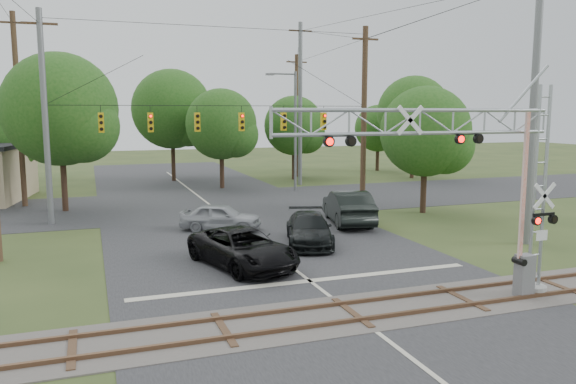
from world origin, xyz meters
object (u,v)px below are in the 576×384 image
object	(u,v)px
crossing_gantry	(468,171)
sedan_silver	(221,217)
streetlight	(293,125)
car_dark	(309,229)
traffic_signal_span	(235,119)
pickup_black	(243,248)

from	to	relation	value
crossing_gantry	sedan_silver	size ratio (longest dim) A/B	2.36
crossing_gantry	streetlight	xyz separation A→B (m)	(3.77, 26.32, 0.83)
car_dark	traffic_signal_span	bearing A→B (deg)	114.87
car_dark	streetlight	distance (m)	18.39
traffic_signal_span	sedan_silver	xyz separation A→B (m)	(-1.97, -4.66, -5.00)
pickup_black	streetlight	bearing A→B (deg)	48.80
sedan_silver	traffic_signal_span	bearing A→B (deg)	4.05
crossing_gantry	pickup_black	xyz separation A→B (m)	(-5.53, 6.60, -3.53)
car_dark	sedan_silver	world-z (taller)	car_dark
crossing_gantry	streetlight	size ratio (longest dim) A/B	1.07
traffic_signal_span	pickup_black	distance (m)	13.04
car_dark	sedan_silver	xyz separation A→B (m)	(-3.19, 4.40, -0.01)
traffic_signal_span	pickup_black	size ratio (longest dim) A/B	3.52
crossing_gantry	car_dark	bearing A→B (deg)	99.88
streetlight	pickup_black	bearing A→B (deg)	-115.25
crossing_gantry	traffic_signal_span	world-z (taller)	traffic_signal_span
crossing_gantry	pickup_black	bearing A→B (deg)	129.93
traffic_signal_span	streetlight	distance (m)	10.37
pickup_black	car_dark	size ratio (longest dim) A/B	1.12
pickup_black	car_dark	distance (m)	4.75
sedan_silver	streetlight	world-z (taller)	streetlight
sedan_silver	streetlight	xyz separation A→B (m)	(8.58, 12.62, 4.42)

